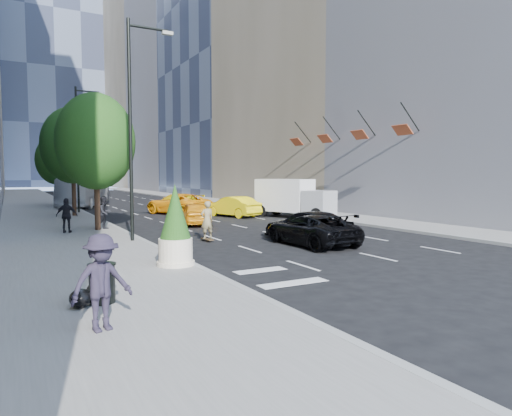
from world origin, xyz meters
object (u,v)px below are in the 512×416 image
black_sedan_lincoln (311,230)px  black_sedan_mercedes (307,226)px  skateboarder (207,223)px  planter_shrub (175,227)px  box_truck (293,198)px  city_bus (85,191)px  trash_can (102,284)px

black_sedan_lincoln → black_sedan_mercedes: size_ratio=1.01×
skateboarder → planter_shrub: (-3.40, -5.48, 0.54)m
black_sedan_mercedes → box_truck: size_ratio=0.78×
city_bus → box_truck: 22.84m
black_sedan_mercedes → city_bus: city_bus is taller
box_truck → planter_shrub: (-13.70, -13.73, -0.00)m
skateboarder → black_sedan_mercedes: size_ratio=0.36×
skateboarder → black_sedan_mercedes: 4.84m
black_sedan_lincoln → box_truck: 13.29m
skateboarder → box_truck: 13.20m
skateboarder → trash_can: 11.04m
black_sedan_lincoln → black_sedan_mercedes: bearing=-120.2°
city_bus → box_truck: size_ratio=1.78×
planter_shrub → black_sedan_lincoln: bearing=17.3°
box_truck → trash_can: (-16.69, -17.25, -0.85)m
black_sedan_mercedes → box_truck: bearing=-129.9°
city_bus → trash_can: bearing=-76.1°
black_sedan_mercedes → city_bus: bearing=-88.5°
skateboarder → black_sedan_lincoln: 4.94m
black_sedan_lincoln → trash_can: (-10.09, -5.73, -0.09)m
black_sedan_lincoln → city_bus: bearing=-81.7°
trash_can → box_truck: bearing=45.9°
black_sedan_mercedes → black_sedan_lincoln: bearing=51.2°
skateboarder → box_truck: bearing=-146.5°
trash_can → black_sedan_lincoln: bearing=29.6°
city_bus → trash_can: (-4.79, -36.74, -0.96)m
skateboarder → city_bus: 27.80m
black_sedan_mercedes → planter_shrub: 8.57m
city_bus → planter_shrub: city_bus is taller
trash_can → skateboarder: bearing=54.6°
black_sedan_mercedes → trash_can: bearing=23.0°
planter_shrub → black_sedan_mercedes: bearing=24.0°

